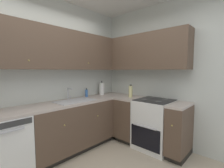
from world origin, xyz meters
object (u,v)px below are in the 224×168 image
soap_bottle (87,93)px  oil_bottle (131,91)px  paper_towel_roll (102,89)px  dishwasher (2,148)px  oven_range (154,124)px

soap_bottle → oil_bottle: (0.58, -0.69, 0.04)m
oil_bottle → paper_towel_roll: bearing=104.0°
dishwasher → oven_range: bearing=-26.0°
soap_bottle → dishwasher: bearing=-173.2°
dishwasher → paper_towel_roll: paper_towel_roll is taller
oil_bottle → soap_bottle: bearing=130.1°
soap_bottle → oil_bottle: bearing=-49.9°
dishwasher → paper_towel_roll: size_ratio=2.66×
soap_bottle → paper_towel_roll: (0.41, -0.02, 0.05)m
oven_range → soap_bottle: bearing=116.2°
oven_range → paper_towel_roll: 1.33m
dishwasher → oven_range: size_ratio=0.82×
dishwasher → oil_bottle: 2.24m
paper_towel_roll → oil_bottle: paper_towel_roll is taller
dishwasher → oven_range: oven_range is taller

